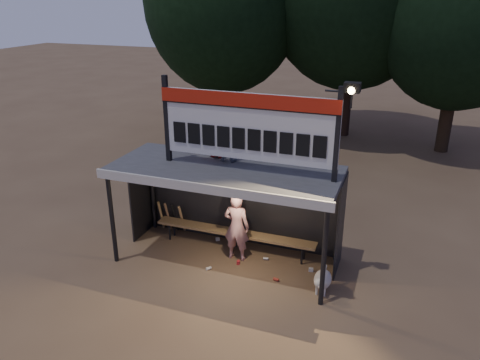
% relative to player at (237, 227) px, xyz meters
% --- Properties ---
extents(ground, '(80.00, 80.00, 0.00)m').
position_rel_player_xyz_m(ground, '(-0.20, -0.17, -0.83)').
color(ground, brown).
rests_on(ground, ground).
extents(player, '(0.61, 0.41, 1.66)m').
position_rel_player_xyz_m(player, '(0.00, 0.00, 0.00)').
color(player, silver).
rests_on(player, ground).
extents(child_a, '(0.52, 0.41, 1.05)m').
position_rel_player_xyz_m(child_a, '(-0.34, 0.26, 2.02)').
color(child_a, slate).
rests_on(child_a, dugout_shelter).
extents(child_b, '(0.55, 0.38, 1.07)m').
position_rel_player_xyz_m(child_b, '(-0.62, 0.42, 2.03)').
color(child_b, '#AC1C1A').
rests_on(child_b, dugout_shelter).
extents(dugout_shelter, '(5.10, 2.08, 2.32)m').
position_rel_player_xyz_m(dugout_shelter, '(-0.20, 0.07, 1.02)').
color(dugout_shelter, '#3B3B3D').
rests_on(dugout_shelter, ground).
extents(scoreboard_assembly, '(4.10, 0.27, 1.99)m').
position_rel_player_xyz_m(scoreboard_assembly, '(0.36, -0.18, 2.50)').
color(scoreboard_assembly, black).
rests_on(scoreboard_assembly, dugout_shelter).
extents(bench, '(4.00, 0.35, 0.48)m').
position_rel_player_xyz_m(bench, '(-0.20, 0.38, -0.40)').
color(bench, olive).
rests_on(bench, ground).
extents(tree_left, '(6.46, 6.46, 9.27)m').
position_rel_player_xyz_m(tree_left, '(-4.20, 9.83, 4.69)').
color(tree_left, '#2F1E15').
rests_on(tree_left, ground).
extents(tree_right, '(6.08, 6.08, 8.72)m').
position_rel_player_xyz_m(tree_right, '(4.80, 10.33, 4.36)').
color(tree_right, '#312215').
rests_on(tree_right, ground).
extents(dog, '(0.36, 0.81, 0.49)m').
position_rel_player_xyz_m(dog, '(2.14, -0.64, -0.55)').
color(dog, beige).
rests_on(dog, ground).
extents(bats, '(0.67, 0.35, 0.84)m').
position_rel_player_xyz_m(bats, '(-2.05, 0.65, -0.40)').
color(bats, '#987647').
rests_on(bats, ground).
extents(litter, '(2.63, 1.44, 0.08)m').
position_rel_player_xyz_m(litter, '(0.42, -0.11, -0.79)').
color(litter, '#A81C21').
rests_on(litter, ground).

